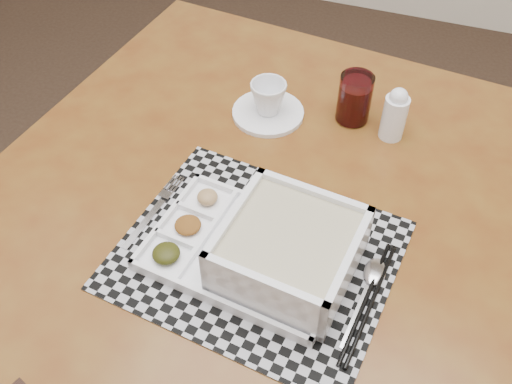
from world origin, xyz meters
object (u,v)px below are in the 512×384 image
at_px(serving_tray, 279,252).
at_px(juice_glass, 354,100).
at_px(creamer_bottle, 395,114).
at_px(cup, 268,98).
at_px(dining_table, 276,236).

relative_size(serving_tray, juice_glass, 3.37).
xyz_separation_m(serving_tray, creamer_bottle, (0.11, 0.38, 0.01)).
height_order(cup, juice_glass, juice_glass).
distance_m(serving_tray, creamer_bottle, 0.40).
distance_m(cup, juice_glass, 0.17).
bearing_deg(cup, creamer_bottle, -9.11).
relative_size(dining_table, creamer_bottle, 10.44).
relative_size(dining_table, juice_glass, 11.47).
xyz_separation_m(cup, creamer_bottle, (0.25, 0.02, 0.01)).
bearing_deg(serving_tray, juice_glass, 86.15).
bearing_deg(dining_table, juice_glass, 76.21).
distance_m(serving_tray, cup, 0.39).
xyz_separation_m(cup, juice_glass, (0.17, 0.05, 0.00)).
distance_m(serving_tray, juice_glass, 0.41).
height_order(serving_tray, juice_glass, same).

